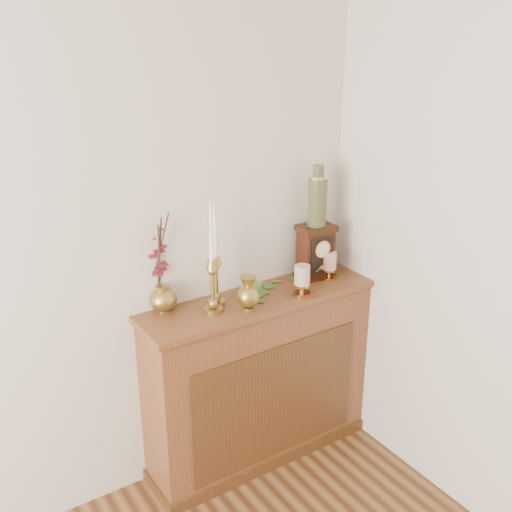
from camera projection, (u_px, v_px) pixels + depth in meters
console_shelf at (260, 383)px, 3.10m from camera, size 1.24×0.34×0.93m
candlestick_left at (212, 277)px, 2.70m from camera, size 0.09×0.09×0.53m
candlestick_center at (216, 272)px, 2.78m from camera, size 0.08×0.08×0.50m
bud_vase at (248, 294)px, 2.75m from camera, size 0.11×0.11×0.17m
ginger_jar at (159, 265)px, 2.72m from camera, size 0.20×0.21×0.48m
pillar_candle_left at (302, 279)px, 2.90m from camera, size 0.09×0.09×0.17m
pillar_candle_right at (329, 264)px, 3.09m from camera, size 0.08×0.08×0.16m
ivy_garland at (298, 282)px, 3.04m from camera, size 0.49×0.22×0.09m
mantel_clock at (316, 252)px, 3.10m from camera, size 0.20×0.15×0.28m
ceramic_vase at (317, 199)px, 3.00m from camera, size 0.10×0.10×0.31m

